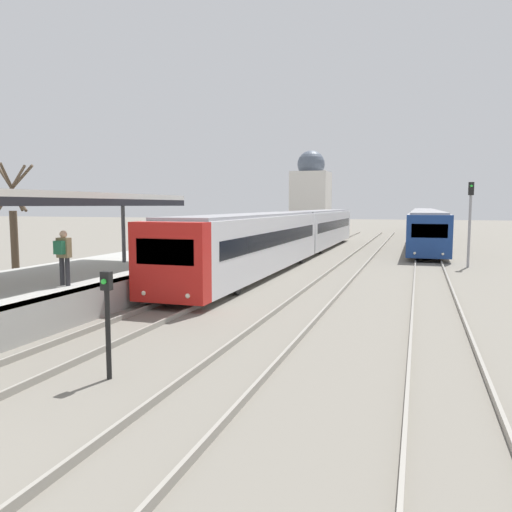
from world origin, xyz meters
The scene contains 7 objects.
person_on_platform centered at (-2.56, 9.87, 1.95)m, with size 0.40×0.40×1.66m.
train_near centered at (0.00, 28.61, 1.65)m, with size 2.61×34.32×2.97m.
train_far centered at (8.17, 51.40, 1.63)m, with size 2.61×46.44×2.93m.
signal_post_near centered at (1.89, 5.62, 1.30)m, with size 0.20×0.21×2.12m.
signal_mast_far centered at (10.20, 26.88, 2.93)m, with size 0.28×0.29×4.62m.
distant_domed_building centered at (-3.92, 52.40, 4.37)m, with size 4.00×4.00×9.38m.
bare_tree_background centered at (-9.32, 15.00, 2.41)m, with size 2.38×1.50×5.18m.
Camera 1 is at (7.55, -2.48, 3.38)m, focal length 35.00 mm.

